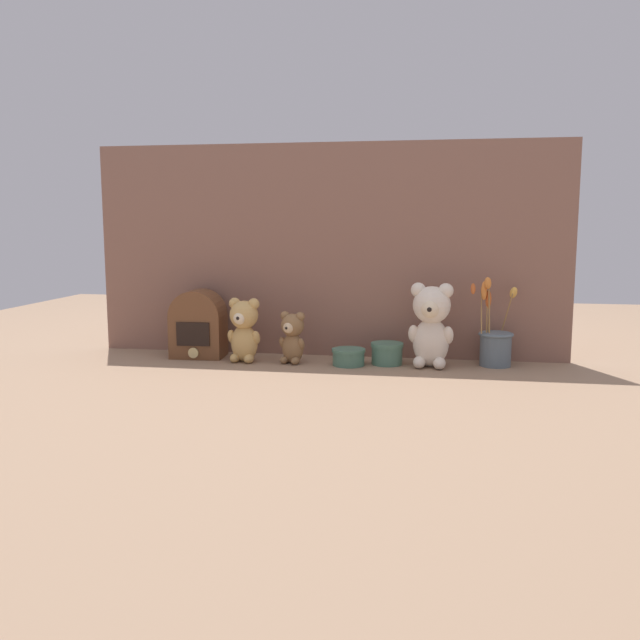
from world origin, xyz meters
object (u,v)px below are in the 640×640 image
(teddy_bear_small, at_px, (292,336))
(decorative_tin_short, at_px, (387,353))
(teddy_bear_medium, at_px, (244,329))
(vintage_radio, at_px, (198,325))
(flower_vase, at_px, (495,344))
(decorative_tin_tall, at_px, (349,357))
(teddy_bear_large, at_px, (431,323))

(teddy_bear_small, bearing_deg, decorative_tin_short, 6.32)
(teddy_bear_medium, relative_size, vintage_radio, 0.92)
(flower_vase, distance_m, decorative_tin_tall, 0.50)
(teddy_bear_medium, relative_size, decorative_tin_tall, 1.95)
(decorative_tin_short, bearing_deg, vintage_radio, 178.84)
(teddy_bear_large, height_order, flower_vase, flower_vase)
(teddy_bear_large, height_order, decorative_tin_short, teddy_bear_large)
(teddy_bear_medium, bearing_deg, decorative_tin_tall, -0.16)
(teddy_bear_medium, height_order, decorative_tin_tall, teddy_bear_medium)
(teddy_bear_small, xyz_separation_m, decorative_tin_tall, (0.20, -0.00, -0.07))
(teddy_bear_large, bearing_deg, vintage_radio, 177.85)
(teddy_bear_large, distance_m, teddy_bear_medium, 0.65)
(teddy_bear_medium, bearing_deg, teddy_bear_small, 0.27)
(teddy_bear_medium, height_order, teddy_bear_small, teddy_bear_medium)
(vintage_radio, height_order, decorative_tin_tall, vintage_radio)
(teddy_bear_small, relative_size, decorative_tin_short, 1.61)
(flower_vase, relative_size, vintage_radio, 1.24)
(teddy_bear_medium, distance_m, decorative_tin_short, 0.50)
(teddy_bear_large, height_order, vintage_radio, teddy_bear_large)
(teddy_bear_medium, height_order, decorative_tin_short, teddy_bear_medium)
(teddy_bear_small, bearing_deg, decorative_tin_tall, -0.54)
(teddy_bear_large, bearing_deg, teddy_bear_medium, -178.26)
(teddy_bear_small, height_order, decorative_tin_short, teddy_bear_small)
(teddy_bear_large, distance_m, decorative_tin_short, 0.19)
(teddy_bear_large, bearing_deg, decorative_tin_short, 173.34)
(teddy_bear_large, height_order, teddy_bear_medium, teddy_bear_large)
(vintage_radio, bearing_deg, flower_vase, 1.30)
(teddy_bear_small, height_order, vintage_radio, vintage_radio)
(teddy_bear_large, xyz_separation_m, flower_vase, (0.22, 0.05, -0.07))
(flower_vase, xyz_separation_m, decorative_tin_short, (-0.36, -0.04, -0.04))
(teddy_bear_medium, relative_size, teddy_bear_small, 1.24)
(teddy_bear_large, xyz_separation_m, decorative_tin_short, (-0.15, 0.02, -0.11))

